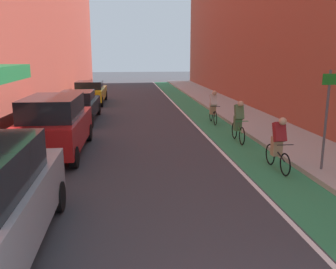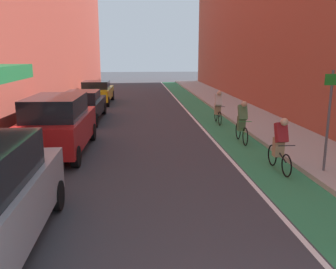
# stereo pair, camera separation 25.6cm
# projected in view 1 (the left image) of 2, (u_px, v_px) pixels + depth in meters

# --- Properties ---
(ground_plane) EXTENTS (96.49, 96.49, 0.00)m
(ground_plane) POSITION_uv_depth(u_px,v_px,m) (141.00, 118.00, 19.22)
(ground_plane) COLOR #38383D
(bike_lane_paint) EXTENTS (1.60, 43.86, 0.00)m
(bike_lane_paint) POSITION_uv_depth(u_px,v_px,m) (197.00, 111.00, 21.54)
(bike_lane_paint) COLOR #2D8451
(bike_lane_paint) RESTS_ON ground
(lane_divider_stripe) EXTENTS (0.12, 43.86, 0.00)m
(lane_divider_stripe) POSITION_uv_depth(u_px,v_px,m) (182.00, 111.00, 21.44)
(lane_divider_stripe) COLOR white
(lane_divider_stripe) RESTS_ON ground
(sidewalk_right) EXTENTS (2.69, 43.86, 0.14)m
(sidewalk_right) POSITION_uv_depth(u_px,v_px,m) (232.00, 109.00, 21.77)
(sidewalk_right) COLOR #A8A59E
(sidewalk_right) RESTS_ON ground
(building_facade_right) EXTENTS (2.40, 39.86, 12.37)m
(building_facade_right) POSITION_uv_depth(u_px,v_px,m) (266.00, 7.00, 22.65)
(building_facade_right) COLOR #9E4C38
(building_facade_right) RESTS_ON ground
(parked_suv_red) EXTENTS (2.06, 4.64, 1.98)m
(parked_suv_red) POSITION_uv_depth(u_px,v_px,m) (55.00, 125.00, 12.18)
(parked_suv_red) COLOR red
(parked_suv_red) RESTS_ON ground
(parked_sedan_black) EXTENTS (1.94, 4.82, 1.53)m
(parked_sedan_black) POSITION_uv_depth(u_px,v_px,m) (78.00, 106.00, 18.17)
(parked_sedan_black) COLOR black
(parked_sedan_black) RESTS_ON ground
(parked_sedan_yellow_cab) EXTENTS (2.08, 4.74, 1.53)m
(parked_sedan_yellow_cab) POSITION_uv_depth(u_px,v_px,m) (90.00, 92.00, 24.55)
(parked_sedan_yellow_cab) COLOR yellow
(parked_sedan_yellow_cab) RESTS_ON ground
(cyclist_mid) EXTENTS (0.48, 1.70, 1.61)m
(cyclist_mid) POSITION_uv_depth(u_px,v_px,m) (278.00, 142.00, 10.52)
(cyclist_mid) COLOR black
(cyclist_mid) RESTS_ON ground
(cyclist_trailing) EXTENTS (0.48, 1.73, 1.62)m
(cyclist_trailing) POSITION_uv_depth(u_px,v_px,m) (238.00, 120.00, 13.92)
(cyclist_trailing) COLOR black
(cyclist_trailing) RESTS_ON ground
(cyclist_far) EXTENTS (0.48, 1.74, 1.62)m
(cyclist_far) POSITION_uv_depth(u_px,v_px,m) (213.00, 106.00, 17.62)
(cyclist_far) COLOR black
(cyclist_far) RESTS_ON ground
(street_sign_post) EXTENTS (0.44, 0.07, 2.79)m
(street_sign_post) POSITION_uv_depth(u_px,v_px,m) (327.00, 112.00, 9.95)
(street_sign_post) COLOR #4C4C51
(street_sign_post) RESTS_ON sidewalk_right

